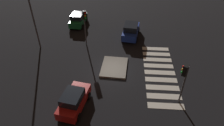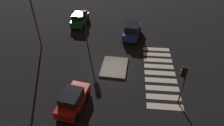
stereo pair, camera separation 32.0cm
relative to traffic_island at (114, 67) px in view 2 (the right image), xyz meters
The scene contains 9 objects.
ground_plane 0.54m from the traffic_island, 156.93° to the left, with size 80.00×80.00×0.00m, color black.
traffic_island is the anchor object (origin of this frame).
car_blue 7.23m from the traffic_island, 14.42° to the right, with size 4.59×2.53×1.92m.
car_red 6.56m from the traffic_island, 151.74° to the left, with size 4.18×2.40×1.74m.
car_green 11.65m from the traffic_island, 30.84° to the left, with size 4.26×2.21×1.81m.
traffic_light_south 7.97m from the traffic_island, 126.68° to the right, with size 0.54×0.53×4.01m.
traffic_light_north 6.67m from the traffic_island, 40.64° to the left, with size 0.53×0.54×4.57m.
street_lamp 11.36m from the traffic_island, 69.92° to the left, with size 0.56×0.56×7.80m.
crosswalk_near 4.88m from the traffic_island, 95.79° to the right, with size 9.90×3.20×0.02m.
Camera 2 is at (-16.72, -1.50, 13.70)m, focal length 32.40 mm.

